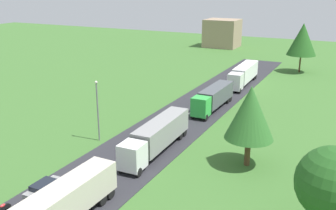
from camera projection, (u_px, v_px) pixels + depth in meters
name	position (u px, v px, depth m)	size (l,w,h in m)	color
road	(104.00, 175.00, 40.43)	(10.00, 140.00, 0.06)	#2B2B30
lane_marking_centre	(91.00, 184.00, 38.49)	(0.16, 122.90, 0.01)	white
truck_lead	(59.00, 206.00, 31.12)	(2.65, 13.17, 3.49)	green
truck_second	(157.00, 135.00, 45.38)	(2.87, 13.91, 3.59)	white
truck_third	(213.00, 97.00, 60.85)	(2.64, 12.37, 3.43)	green
truck_fourth	(244.00, 74.00, 75.61)	(2.85, 14.26, 3.76)	white
car_second	(45.00, 188.00, 36.25)	(1.83, 4.17, 1.44)	gray
motorcycle_courier	(2.00, 209.00, 33.36)	(0.28, 1.94, 0.91)	black
lamppost_second	(98.00, 108.00, 48.04)	(0.36, 0.36, 7.92)	slate
tree_oak	(250.00, 113.00, 40.89)	(5.35, 5.35, 9.10)	#513823
tree_birch	(302.00, 39.00, 85.04)	(6.43, 6.43, 11.01)	#513823
tree_pine	(334.00, 184.00, 28.74)	(5.79, 5.79, 7.88)	#513823
distant_building	(222.00, 33.00, 120.82)	(10.20, 9.00, 8.61)	#9E846B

